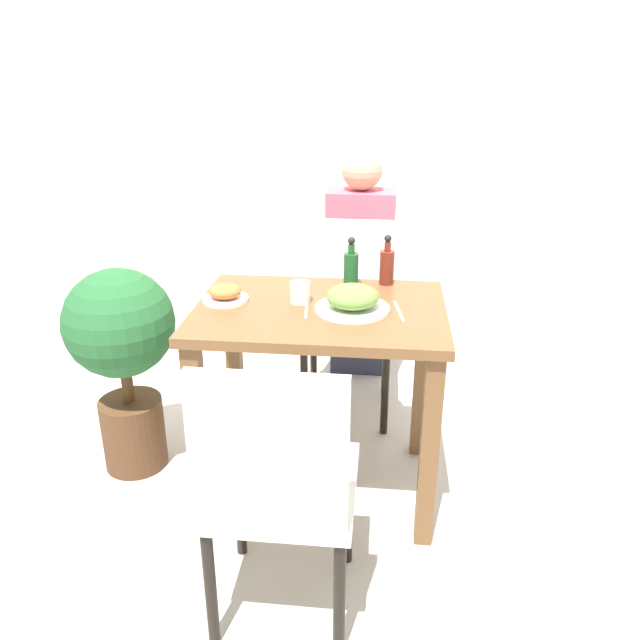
% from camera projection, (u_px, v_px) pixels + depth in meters
% --- Properties ---
extents(ground_plane, '(16.00, 16.00, 0.00)m').
position_uv_depth(ground_plane, '(320.00, 484.00, 2.48)').
color(ground_plane, '#B7B2A8').
extents(wall_back, '(8.00, 0.05, 2.60)m').
position_uv_depth(wall_back, '(349.00, 113.00, 3.34)').
color(wall_back, white).
rests_on(wall_back, ground_plane).
extents(dining_table, '(0.88, 0.64, 0.76)m').
position_uv_depth(dining_table, '(320.00, 344.00, 2.25)').
color(dining_table, brown).
rests_on(dining_table, ground_plane).
extents(chair_near, '(0.42, 0.42, 0.89)m').
position_uv_depth(chair_near, '(278.00, 482.00, 1.69)').
color(chair_near, silver).
rests_on(chair_near, ground_plane).
extents(chair_far, '(0.42, 0.42, 0.89)m').
position_uv_depth(chair_far, '(349.00, 308.00, 2.89)').
color(chair_far, silver).
rests_on(chair_far, ground_plane).
extents(food_plate, '(0.26, 0.26, 0.09)m').
position_uv_depth(food_plate, '(353.00, 299.00, 2.15)').
color(food_plate, white).
rests_on(food_plate, dining_table).
extents(side_plate, '(0.17, 0.17, 0.06)m').
position_uv_depth(side_plate, '(225.00, 294.00, 2.24)').
color(side_plate, white).
rests_on(side_plate, dining_table).
extents(drink_cup, '(0.07, 0.07, 0.08)m').
position_uv_depth(drink_cup, '(300.00, 292.00, 2.22)').
color(drink_cup, silver).
rests_on(drink_cup, dining_table).
extents(sauce_bottle, '(0.06, 0.06, 0.20)m').
position_uv_depth(sauce_bottle, '(351.00, 268.00, 2.36)').
color(sauce_bottle, '#194C23').
rests_on(sauce_bottle, dining_table).
extents(condiment_bottle, '(0.06, 0.06, 0.20)m').
position_uv_depth(condiment_bottle, '(387.00, 265.00, 2.39)').
color(condiment_bottle, maroon).
rests_on(condiment_bottle, dining_table).
extents(fork_utensil, '(0.03, 0.20, 0.00)m').
position_uv_depth(fork_utensil, '(307.00, 308.00, 2.18)').
color(fork_utensil, silver).
rests_on(fork_utensil, dining_table).
extents(spoon_utensil, '(0.04, 0.18, 0.00)m').
position_uv_depth(spoon_utensil, '(399.00, 311.00, 2.15)').
color(spoon_utensil, silver).
rests_on(spoon_utensil, dining_table).
extents(potted_plant_left, '(0.42, 0.42, 0.85)m').
position_uv_depth(potted_plant_left, '(122.00, 346.00, 2.41)').
color(potted_plant_left, '#51331E').
rests_on(potted_plant_left, ground_plane).
extents(person_figure, '(0.34, 0.22, 1.17)m').
position_uv_depth(person_figure, '(360.00, 266.00, 3.22)').
color(person_figure, '#2D3347').
rests_on(person_figure, ground_plane).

